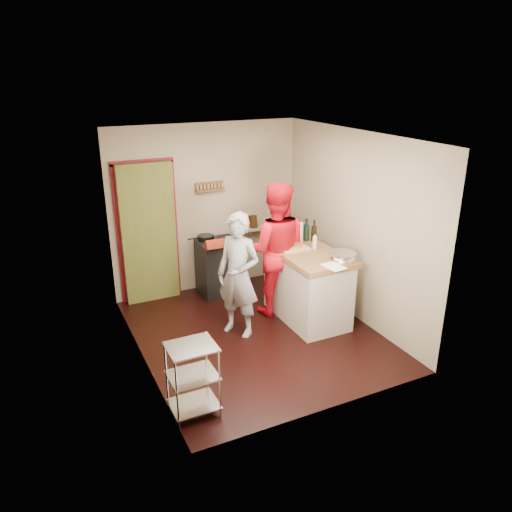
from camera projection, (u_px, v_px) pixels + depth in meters
The scene contains 10 objects.
floor at pixel (256, 333), 6.70m from camera, with size 3.50×3.50×0.00m, color black.
back_wall at pixel (167, 224), 7.54m from camera, with size 3.00×0.44×2.60m.
left_wall at pixel (136, 261), 5.63m from camera, with size 0.04×3.50×2.60m, color gray.
right_wall at pixel (354, 226), 6.85m from camera, with size 0.04×3.50×2.60m, color gray.
ceiling at pixel (256, 135), 5.77m from camera, with size 3.00×3.50×0.02m, color white.
stove at pixel (219, 266), 7.76m from camera, with size 0.60×0.63×1.00m.
wire_shelving at pixel (193, 376), 5.02m from camera, with size 0.48×0.40×0.80m.
island at pixel (308, 284), 6.95m from camera, with size 0.79×1.42×1.31m.
person_stripe at pixel (238, 275), 6.44m from camera, with size 0.61×0.40×1.66m, color silver.
person_red at pixel (275, 249), 6.99m from camera, with size 0.93×0.73×1.92m, color red.
Camera 1 is at (-2.55, -5.31, 3.35)m, focal length 35.00 mm.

